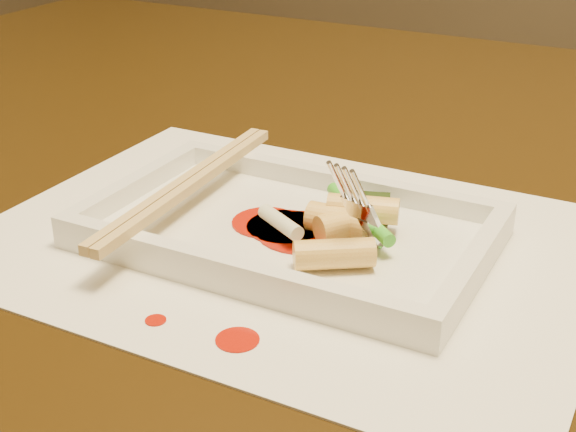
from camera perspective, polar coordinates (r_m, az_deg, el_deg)
The scene contains 22 objects.
table at distance 0.73m, azimuth 5.45°, elevation -2.94°, with size 1.40×0.90×0.75m.
placemat at distance 0.53m, azimuth 0.00°, elevation -1.82°, with size 0.40×0.30×0.00m, color white.
sauce_splatter_a at distance 0.43m, azimuth -3.61°, elevation -8.77°, with size 0.02×0.02×0.00m, color #BC1705.
sauce_splatter_b at distance 0.45m, azimuth -9.40°, elevation -7.32°, with size 0.01×0.01×0.00m, color #BC1705.
plate_base at distance 0.53m, azimuth 0.00°, elevation -1.36°, with size 0.26×0.16×0.01m, color white.
plate_rim_far at distance 0.59m, azimuth 3.37°, elevation 2.52°, with size 0.26×0.01×0.01m, color white.
plate_rim_near at distance 0.47m, azimuth -4.22°, elevation -3.81°, with size 0.26×0.01×0.01m, color white.
plate_rim_left at distance 0.59m, azimuth -10.76°, elevation 2.18°, with size 0.01×0.14×0.01m, color white.
plate_rim_right at distance 0.49m, azimuth 13.05°, elevation -3.27°, with size 0.01×0.14×0.01m, color white.
veg_piece at distance 0.54m, azimuth 5.22°, elevation 0.64°, with size 0.04×0.03×0.01m, color black.
scallion_white at distance 0.51m, azimuth -0.53°, elevation -0.45°, with size 0.01×0.01×0.04m, color #EAEACC.
scallion_green at distance 0.52m, azimuth 5.10°, elevation 0.21°, with size 0.01×0.01×0.09m, color green.
chopstick_a at distance 0.56m, azimuth -7.44°, elevation 2.39°, with size 0.01×0.22×0.01m, color tan.
chopstick_b at distance 0.56m, azimuth -6.77°, elevation 2.24°, with size 0.01×0.22×0.01m, color tan.
fork at distance 0.49m, azimuth 8.31°, elevation 5.92°, with size 0.09×0.10×0.14m, color silver, non-canonical shape.
sauce_blob_0 at distance 0.53m, azimuth -0.23°, elevation -0.77°, with size 0.05×0.05×0.00m, color #BC1705.
sauce_blob_1 at distance 0.54m, azimuth -1.54°, elevation -0.45°, with size 0.05×0.05×0.00m, color #BC1705.
sauce_blob_2 at distance 0.52m, azimuth 1.13°, elevation -1.15°, with size 0.06×0.06×0.00m, color #BC1705.
rice_cake_0 at distance 0.48m, azimuth 3.30°, elevation -2.70°, with size 0.02×0.02×0.05m, color #FCDB75.
rice_cake_1 at distance 0.52m, azimuth 3.58°, elevation -0.35°, with size 0.02×0.02×0.04m, color #FCDB75.
rice_cake_2 at distance 0.52m, azimuth 5.36°, elevation 0.50°, with size 0.02×0.02×0.05m, color #FCDB75.
rice_cake_3 at distance 0.51m, azimuth 4.13°, elevation -0.58°, with size 0.02×0.02×0.04m, color #FCDB75.
Camera 1 is at (0.24, -0.60, 1.00)m, focal length 50.00 mm.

